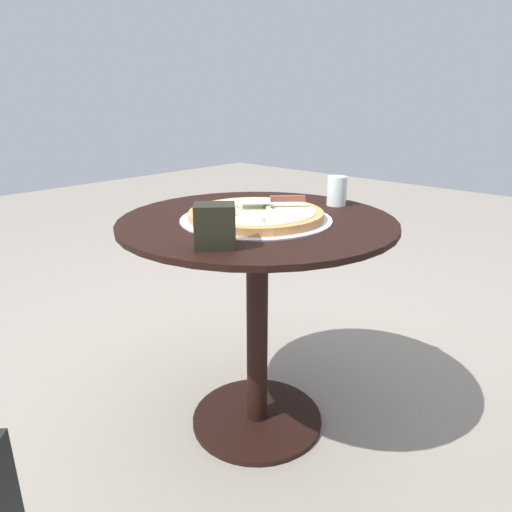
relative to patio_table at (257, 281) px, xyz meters
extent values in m
plane|color=gray|center=(0.00, 0.00, -0.55)|extent=(10.00, 10.00, 0.00)
cylinder|color=black|center=(0.00, 0.00, 0.20)|extent=(0.87, 0.87, 0.02)
cylinder|color=black|center=(0.00, 0.00, -0.17)|extent=(0.07, 0.07, 0.72)
cylinder|color=black|center=(0.00, 0.00, -0.54)|extent=(0.47, 0.47, 0.02)
cylinder|color=silver|center=(0.01, 0.01, 0.21)|extent=(0.47, 0.47, 0.00)
cylinder|color=#D38C4E|center=(0.01, 0.01, 0.23)|extent=(0.42, 0.42, 0.02)
cylinder|color=beige|center=(0.01, 0.01, 0.24)|extent=(0.37, 0.37, 0.00)
sphere|color=#E4EBC5|center=(0.11, 0.01, 0.25)|extent=(0.02, 0.02, 0.02)
sphere|color=white|center=(-0.02, 0.03, 0.25)|extent=(0.02, 0.02, 0.02)
sphere|color=#2B6D21|center=(0.14, -0.01, 0.25)|extent=(0.01, 0.01, 0.01)
sphere|color=silver|center=(0.11, 0.11, 0.25)|extent=(0.02, 0.02, 0.02)
sphere|color=beige|center=(0.07, -0.03, 0.25)|extent=(0.02, 0.02, 0.02)
sphere|color=#ECF0C6|center=(0.01, 0.06, 0.25)|extent=(0.02, 0.02, 0.02)
sphere|color=#3A7629|center=(-0.02, 0.01, 0.25)|extent=(0.02, 0.02, 0.02)
sphere|color=#F2E7C0|center=(0.04, -0.06, 0.25)|extent=(0.02, 0.02, 0.02)
cube|color=silver|center=(-0.01, -0.02, 0.26)|extent=(0.13, 0.13, 0.00)
cube|color=brown|center=(-0.08, 0.05, 0.27)|extent=(0.09, 0.09, 0.02)
cylinder|color=white|center=(-0.33, 0.08, 0.26)|extent=(0.07, 0.07, 0.10)
cube|color=black|center=(0.29, 0.12, 0.27)|extent=(0.13, 0.12, 0.11)
camera|label=1|loc=(1.05, 0.96, 0.57)|focal=32.70mm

